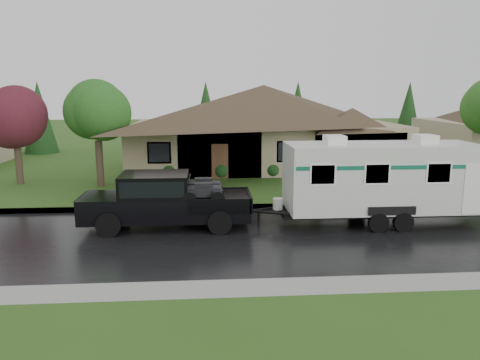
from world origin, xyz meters
The scene contains 10 objects.
ground centered at (0.00, 0.00, 0.00)m, with size 140.00×140.00×0.00m, color #30541A.
road centered at (0.00, -2.00, 0.01)m, with size 140.00×8.00×0.01m, color black.
curb centered at (0.00, 2.25, 0.07)m, with size 140.00×0.50×0.15m, color gray.
lawn centered at (0.00, 15.00, 0.07)m, with size 140.00×26.00×0.15m, color #30541A.
house_main centered at (2.29, 13.84, 3.59)m, with size 19.44×10.80×6.90m.
tree_left_green centered at (-7.94, 7.26, 4.15)m, with size 3.48×3.48×5.76m.
tree_red centered at (-12.66, 8.25, 3.94)m, with size 3.31×3.31×5.47m.
shrub_row centered at (2.00, 9.30, 0.65)m, with size 13.60×1.00×1.00m.
pickup_truck centered at (-3.80, -0.53, 1.18)m, with size 6.59×2.50×2.20m.
travel_trailer centered at (5.02, -0.53, 1.93)m, with size 8.12×2.85×3.64m.
Camera 1 is at (-2.10, -18.78, 5.43)m, focal length 35.00 mm.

